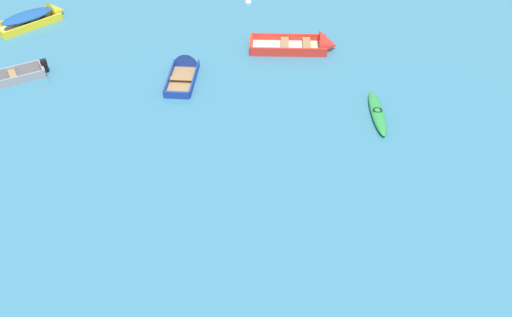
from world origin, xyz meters
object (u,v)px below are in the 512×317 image
(rowboat_deep_blue_back_row_center, at_px, (185,68))
(kayak_green_midfield_left, at_px, (377,113))
(rowboat_red_near_right, at_px, (312,46))
(mooring_buoy_between_boats_left, at_px, (248,2))
(rowboat_yellow_distant_center, at_px, (39,16))

(rowboat_deep_blue_back_row_center, bearing_deg, kayak_green_midfield_left, -29.32)
(rowboat_deep_blue_back_row_center, height_order, rowboat_red_near_right, rowboat_red_near_right)
(rowboat_deep_blue_back_row_center, distance_m, rowboat_red_near_right, 6.11)
(rowboat_red_near_right, bearing_deg, mooring_buoy_between_boats_left, 114.68)
(rowboat_yellow_distant_center, xyz_separation_m, mooring_buoy_between_boats_left, (10.72, 1.02, -0.29))
(kayak_green_midfield_left, height_order, mooring_buoy_between_boats_left, kayak_green_midfield_left)
(rowboat_yellow_distant_center, bearing_deg, rowboat_deep_blue_back_row_center, -38.07)
(rowboat_yellow_distant_center, distance_m, kayak_green_midfield_left, 17.86)
(rowboat_yellow_distant_center, distance_m, mooring_buoy_between_boats_left, 10.77)
(rowboat_red_near_right, distance_m, mooring_buoy_between_boats_left, 5.88)
(rowboat_yellow_distant_center, bearing_deg, mooring_buoy_between_boats_left, 5.41)
(rowboat_deep_blue_back_row_center, height_order, kayak_green_midfield_left, rowboat_deep_blue_back_row_center)
(rowboat_yellow_distant_center, bearing_deg, kayak_green_midfield_left, -33.80)
(kayak_green_midfield_left, xyz_separation_m, mooring_buoy_between_boats_left, (-4.12, 10.95, -0.14))
(rowboat_deep_blue_back_row_center, xyz_separation_m, mooring_buoy_between_boats_left, (3.51, 6.66, -0.15))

